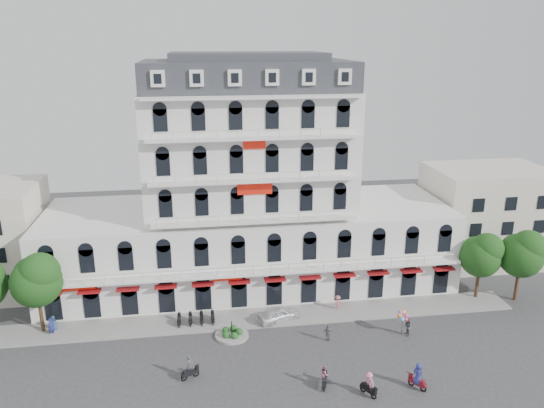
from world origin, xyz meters
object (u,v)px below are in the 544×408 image
at_px(parked_car, 278,314).
at_px(rider_southwest, 325,376).
at_px(rider_east, 418,376).
at_px(rider_west, 190,368).
at_px(rider_center, 369,383).
at_px(balloon_vendor, 406,324).

distance_m(parked_car, rider_southwest, 11.13).
bearing_deg(rider_east, rider_west, 41.56).
bearing_deg(parked_car, rider_southwest, 170.86).
relative_size(rider_center, balloon_vendor, 0.86).
bearing_deg(rider_east, rider_center, 57.33).
relative_size(parked_car, rider_west, 1.99).
height_order(rider_east, balloon_vendor, balloon_vendor).
height_order(rider_west, rider_east, rider_east).
xyz_separation_m(rider_east, balloon_vendor, (2.12, 7.82, 0.07)).
bearing_deg(rider_east, rider_southwest, 43.70).
xyz_separation_m(rider_southwest, rider_center, (3.17, -1.58, 0.10)).
distance_m(parked_car, rider_east, 15.48).
distance_m(rider_southwest, rider_east, 7.49).
distance_m(parked_car, rider_center, 13.57).
relative_size(rider_west, rider_southwest, 1.09).
relative_size(rider_east, balloon_vendor, 0.95).
xyz_separation_m(parked_car, rider_center, (5.24, -12.51, 0.36)).
distance_m(parked_car, rider_west, 12.07).
xyz_separation_m(rider_west, balloon_vendor, (20.34, 3.85, 0.27)).
xyz_separation_m(rider_west, rider_east, (18.22, -3.98, 0.19)).
bearing_deg(balloon_vendor, rider_southwest, -145.60).
distance_m(rider_east, rider_center, 4.21).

